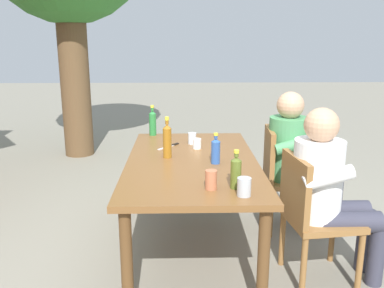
# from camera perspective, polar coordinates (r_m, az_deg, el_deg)

# --- Properties ---
(ground_plane) EXTENTS (24.00, 24.00, 0.00)m
(ground_plane) POSITION_cam_1_polar(r_m,az_deg,el_deg) (3.32, 0.00, -14.38)
(ground_plane) COLOR gray
(dining_table) EXTENTS (1.71, 0.94, 0.73)m
(dining_table) POSITION_cam_1_polar(r_m,az_deg,el_deg) (3.06, 0.00, -3.69)
(dining_table) COLOR brown
(dining_table) RESTS_ON ground_plane
(chair_near_right) EXTENTS (0.47, 0.47, 0.87)m
(chair_near_right) POSITION_cam_1_polar(r_m,az_deg,el_deg) (3.58, 12.32, -3.98)
(chair_near_right) COLOR olive
(chair_near_right) RESTS_ON ground_plane
(chair_near_left) EXTENTS (0.49, 0.49, 0.87)m
(chair_near_left) POSITION_cam_1_polar(r_m,az_deg,el_deg) (2.87, 15.97, -8.91)
(chair_near_left) COLOR olive
(chair_near_left) RESTS_ON ground_plane
(person_in_white_shirt) EXTENTS (0.47, 0.61, 1.18)m
(person_in_white_shirt) POSITION_cam_1_polar(r_m,az_deg,el_deg) (3.55, 14.20, -1.41)
(person_in_white_shirt) COLOR #4C935B
(person_in_white_shirt) RESTS_ON ground_plane
(person_in_plaid_shirt) EXTENTS (0.47, 0.61, 1.18)m
(person_in_plaid_shirt) POSITION_cam_1_polar(r_m,az_deg,el_deg) (2.86, 18.24, -5.64)
(person_in_plaid_shirt) COLOR white
(person_in_plaid_shirt) RESTS_ON ground_plane
(bottle_amber) EXTENTS (0.06, 0.06, 0.31)m
(bottle_amber) POSITION_cam_1_polar(r_m,az_deg,el_deg) (3.07, -3.42, 0.53)
(bottle_amber) COLOR #996019
(bottle_amber) RESTS_ON dining_table
(bottle_blue) EXTENTS (0.06, 0.06, 0.22)m
(bottle_blue) POSITION_cam_1_polar(r_m,az_deg,el_deg) (2.93, 3.26, -0.88)
(bottle_blue) COLOR #2D56A3
(bottle_blue) RESTS_ON dining_table
(bottle_green) EXTENTS (0.06, 0.06, 0.28)m
(bottle_green) POSITION_cam_1_polar(r_m,az_deg,el_deg) (3.78, -5.43, 2.97)
(bottle_green) COLOR #287A38
(bottle_green) RESTS_ON dining_table
(bottle_olive) EXTENTS (0.06, 0.06, 0.24)m
(bottle_olive) POSITION_cam_1_polar(r_m,az_deg,el_deg) (2.46, 6.04, -3.81)
(bottle_olive) COLOR #566623
(bottle_olive) RESTS_ON dining_table
(cup_glass) EXTENTS (0.07, 0.07, 0.09)m
(cup_glass) POSITION_cam_1_polar(r_m,az_deg,el_deg) (3.47, 0.03, 0.78)
(cup_glass) COLOR silver
(cup_glass) RESTS_ON dining_table
(cup_white) EXTENTS (0.07, 0.07, 0.08)m
(cup_white) POSITION_cam_1_polar(r_m,az_deg,el_deg) (3.33, 0.69, 0.05)
(cup_white) COLOR white
(cup_white) RESTS_ON dining_table
(cup_terracotta) EXTENTS (0.07, 0.07, 0.12)m
(cup_terracotta) POSITION_cam_1_polar(r_m,az_deg,el_deg) (2.45, 2.63, -4.93)
(cup_terracotta) COLOR #BC6B47
(cup_terracotta) RESTS_ON dining_table
(cup_steel) EXTENTS (0.08, 0.08, 0.11)m
(cup_steel) POSITION_cam_1_polar(r_m,az_deg,el_deg) (2.37, 7.16, -5.86)
(cup_steel) COLOR #B2B7BC
(cup_steel) RESTS_ON dining_table
(table_knife) EXTENTS (0.20, 0.17, 0.01)m
(table_knife) POSITION_cam_1_polar(r_m,az_deg,el_deg) (3.40, -3.03, -0.28)
(table_knife) COLOR silver
(table_knife) RESTS_ON dining_table
(backpack_by_near_side) EXTENTS (0.31, 0.24, 0.42)m
(backpack_by_near_side) POSITION_cam_1_polar(r_m,az_deg,el_deg) (4.59, -1.04, -3.27)
(backpack_by_near_side) COLOR #2D4784
(backpack_by_near_side) RESTS_ON ground_plane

